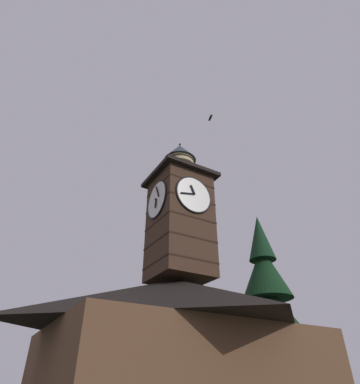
# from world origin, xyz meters

# --- Properties ---
(building_main) EXTENTS (12.54, 10.64, 7.04)m
(building_main) POSITION_xyz_m (1.32, -0.71, 3.61)
(building_main) COLOR brown
(building_main) RESTS_ON ground_plane
(clock_tower) EXTENTS (3.82, 3.82, 9.68)m
(clock_tower) POSITION_xyz_m (1.06, -0.75, 11.18)
(clock_tower) COLOR #422B1E
(clock_tower) RESTS_ON building_main
(pine_tree_behind) EXTENTS (5.80, 5.80, 19.65)m
(pine_tree_behind) POSITION_xyz_m (-0.80, -5.63, 7.69)
(pine_tree_behind) COLOR #473323
(pine_tree_behind) RESTS_ON ground_plane
(pine_tree_aside) EXTENTS (7.02, 7.02, 14.58)m
(pine_tree_aside) POSITION_xyz_m (-8.23, -3.55, 5.91)
(pine_tree_aside) COLOR #473323
(pine_tree_aside) RESTS_ON ground_plane
(moon) EXTENTS (2.19, 2.19, 2.19)m
(moon) POSITION_xyz_m (-11.41, -30.91, 13.70)
(moon) COLOR silver
(flying_bird_high) EXTENTS (0.35, 0.72, 0.13)m
(flying_bird_high) POSITION_xyz_m (-2.11, -1.17, 21.07)
(flying_bird_high) COLOR black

